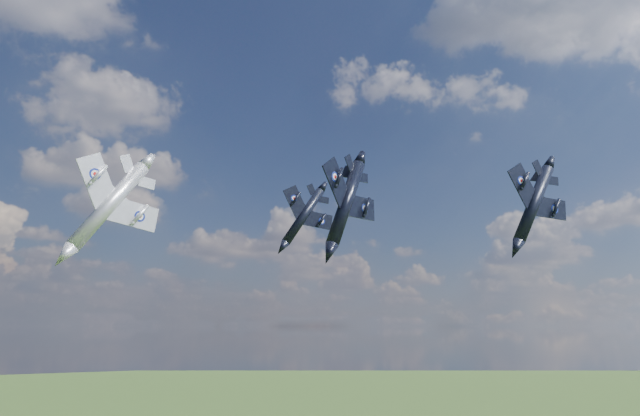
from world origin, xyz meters
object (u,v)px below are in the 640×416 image
jet_lead_navy (346,203)px  jet_high_navy (303,216)px  jet_right_navy (534,204)px  jet_left_silver (109,205)px

jet_lead_navy → jet_high_navy: jet_high_navy is taller
jet_right_navy → jet_left_silver: (-37.32, 21.08, 0.07)m
jet_right_navy → jet_high_navy: bearing=98.6°
jet_lead_navy → jet_right_navy: (15.85, -10.06, -0.39)m
jet_right_navy → jet_left_silver: jet_left_silver is taller
jet_lead_navy → jet_high_navy: (10.86, 31.49, 4.45)m
jet_right_navy → jet_left_silver: size_ratio=0.80×
jet_right_navy → jet_high_navy: jet_high_navy is taller
jet_lead_navy → jet_left_silver: (-21.47, 11.01, -0.32)m
jet_lead_navy → jet_left_silver: bearing=131.0°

